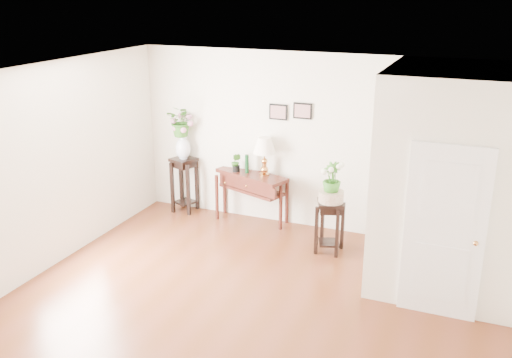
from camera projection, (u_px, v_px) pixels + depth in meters
The scene contains 20 objects.
floor at pixel (249, 310), 6.92m from camera, with size 6.00×5.50×0.02m, color #612D1A.
ceiling at pixel (248, 78), 6.02m from camera, with size 6.00×5.50×0.02m, color white.
wall_back at pixel (317, 143), 8.88m from camera, with size 6.00×0.02×2.80m, color silver.
wall_front at pixel (97, 330), 4.06m from camera, with size 6.00×0.02×2.80m, color silver.
wall_left at pixel (40, 171), 7.55m from camera, with size 0.02×5.50×2.80m, color silver.
partition at pixel (454, 178), 7.27m from camera, with size 1.80×1.95×2.80m, color silver.
door at pixel (444, 233), 6.50m from camera, with size 0.90×0.05×2.10m, color white.
art_print_left at pixel (278, 112), 8.95m from camera, with size 0.30×0.02×0.25m, color black.
art_print_right at pixel (303, 111), 8.79m from camera, with size 0.30×0.02×0.25m, color black.
wall_ornament at pixel (385, 120), 7.51m from camera, with size 0.51×0.51×0.07m, color #A86F44.
console_table at pixel (252, 197), 9.41m from camera, with size 1.25×0.42×0.83m, color #3D1A12.
table_lamp at pixel (265, 154), 9.08m from camera, with size 0.36×0.36×0.63m, color #B77C3E.
green_vase at pixel (247, 163), 9.25m from camera, with size 0.06×0.06×0.31m, color #0C3617.
potted_plant at pixel (236, 163), 9.33m from camera, with size 0.16×0.13×0.29m, color #2B651B.
plant_stand_a at pixel (185, 185), 9.83m from camera, with size 0.37×0.37×0.95m, color black.
porcelain_vase at pixel (183, 146), 9.61m from camera, with size 0.25×0.25×0.43m, color silver, non-canonical shape.
lily_arrangement at pixel (182, 120), 9.47m from camera, with size 0.47×0.41×0.52m, color #2B651B.
plant_stand_b at pixel (330, 227), 8.33m from camera, with size 0.37×0.37×0.78m, color black.
ceramic_bowl at pixel (331, 196), 8.17m from camera, with size 0.36×0.36×0.16m, color #BAB19F.
narcissus at pixel (332, 178), 8.09m from camera, with size 0.26×0.26×0.47m, color #2B651B.
Camera 1 is at (2.38, -5.56, 3.73)m, focal length 40.00 mm.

